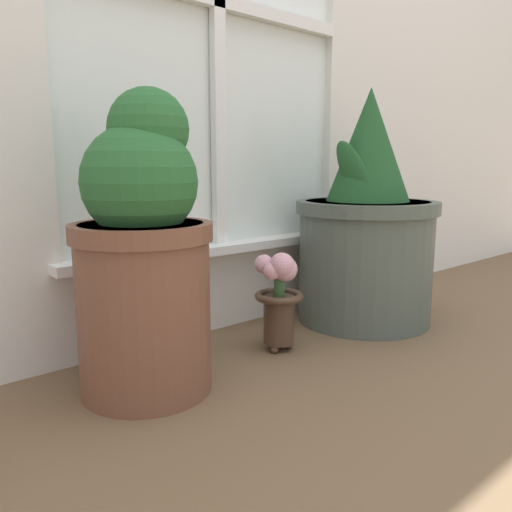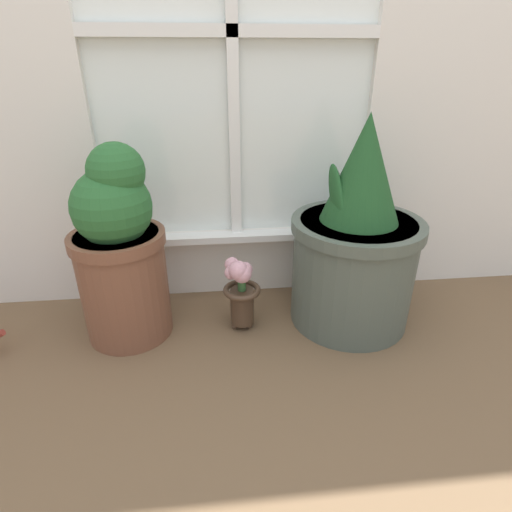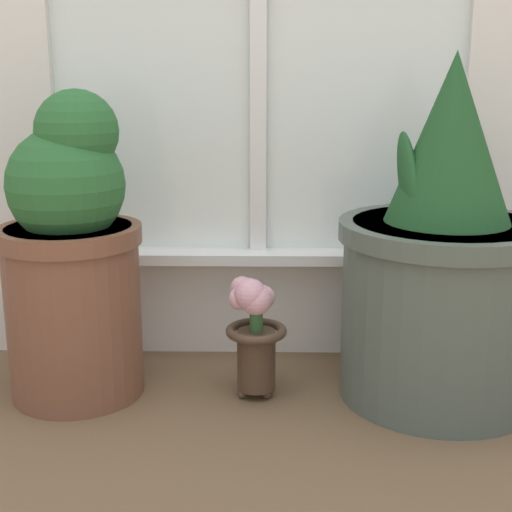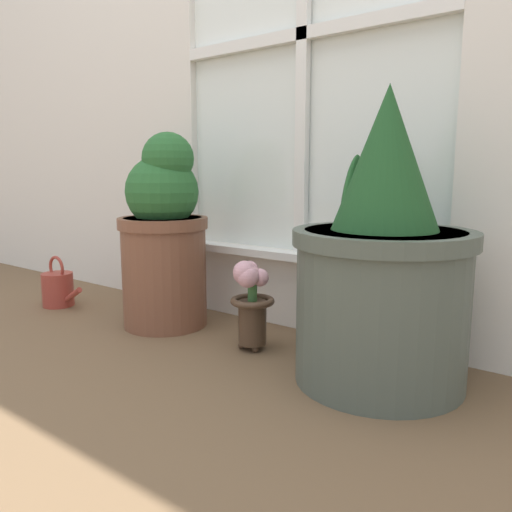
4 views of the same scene
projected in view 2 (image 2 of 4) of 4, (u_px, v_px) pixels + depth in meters
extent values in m
plane|color=brown|center=(249.00, 378.00, 1.13)|extent=(10.00, 10.00, 0.00)
cube|color=silver|center=(237.00, 259.00, 1.53)|extent=(0.90, 0.05, 0.25)
cube|color=white|center=(231.00, 31.00, 1.20)|extent=(0.90, 0.02, 1.28)
cube|color=white|center=(232.00, 31.00, 1.18)|extent=(0.04, 0.02, 1.28)
cube|color=white|center=(232.00, 31.00, 1.18)|extent=(0.90, 0.02, 0.04)
cube|color=white|center=(237.00, 237.00, 1.44)|extent=(0.96, 0.06, 0.02)
cylinder|color=brown|center=(125.00, 285.00, 1.25)|extent=(0.27, 0.27, 0.35)
cylinder|color=brown|center=(117.00, 239.00, 1.18)|extent=(0.28, 0.28, 0.04)
cylinder|color=#38281E|center=(116.00, 235.00, 1.18)|extent=(0.25, 0.25, 0.01)
sphere|color=#28602D|center=(112.00, 207.00, 1.14)|extent=(0.23, 0.23, 0.23)
sphere|color=#28602D|center=(116.00, 171.00, 1.10)|extent=(0.16, 0.16, 0.16)
ellipsoid|color=#28602D|center=(126.00, 217.00, 1.11)|extent=(0.07, 0.07, 0.12)
cylinder|color=#4C564C|center=(352.00, 271.00, 1.32)|extent=(0.39, 0.39, 0.36)
cylinder|color=#4C564C|center=(358.00, 226.00, 1.25)|extent=(0.42, 0.42, 0.04)
cylinder|color=#38281E|center=(358.00, 222.00, 1.24)|extent=(0.36, 0.36, 0.01)
cone|color=#1E4C23|center=(364.00, 169.00, 1.17)|extent=(0.24, 0.24, 0.32)
ellipsoid|color=#1E4C23|center=(337.00, 197.00, 1.19)|extent=(0.06, 0.17, 0.21)
sphere|color=#473323|center=(241.00, 318.00, 1.38)|extent=(0.02, 0.02, 0.02)
sphere|color=#473323|center=(234.00, 326.00, 1.33)|extent=(0.02, 0.02, 0.02)
sphere|color=#473323|center=(249.00, 325.00, 1.34)|extent=(0.02, 0.02, 0.02)
cylinder|color=#473323|center=(241.00, 306.00, 1.32)|extent=(0.08, 0.08, 0.12)
torus|color=#473323|center=(241.00, 290.00, 1.29)|extent=(0.12, 0.12, 0.02)
cylinder|color=#386633|center=(241.00, 281.00, 1.28)|extent=(0.03, 0.03, 0.07)
sphere|color=#DB9EAD|center=(240.00, 269.00, 1.26)|extent=(0.04, 0.04, 0.04)
sphere|color=#DB9EAD|center=(245.00, 270.00, 1.28)|extent=(0.05, 0.05, 0.05)
sphere|color=#DB9EAD|center=(232.00, 264.00, 1.28)|extent=(0.05, 0.05, 0.05)
sphere|color=#DB9EAD|center=(231.00, 273.00, 1.25)|extent=(0.04, 0.04, 0.04)
sphere|color=#DB9EAD|center=(238.00, 271.00, 1.24)|extent=(0.06, 0.06, 0.06)
sphere|color=#DB9EAD|center=(243.00, 273.00, 1.24)|extent=(0.06, 0.06, 0.06)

